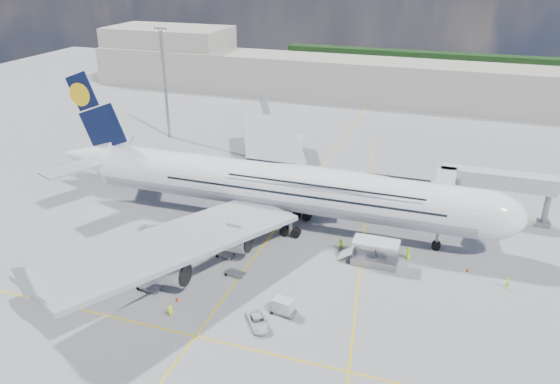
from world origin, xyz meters
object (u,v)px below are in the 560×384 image
(cone_tail, at_px, (144,190))
(baggage_tug, at_px, (155,258))
(catering_truck_outer, at_px, (286,139))
(service_van, at_px, (258,322))
(dolly_nose_far, at_px, (283,306))
(dolly_nose_near, at_px, (235,273))
(cargo_loader, at_px, (374,256))
(cone_nose, at_px, (468,270))
(crew_wing, at_px, (171,275))
(light_mast, at_px, (165,83))
(airliner, at_px, (280,186))
(crew_van, at_px, (408,253))
(cone_wing_right_outer, at_px, (177,299))
(crew_loader, at_px, (341,245))
(cone_wing_right_inner, at_px, (194,244))
(dolly_row_c, at_px, (225,255))
(dolly_back, at_px, (149,228))
(crew_nose, at_px, (507,283))
(jet_bridge, at_px, (477,185))
(catering_truck_inner, at_px, (270,164))
(dolly_row_a, at_px, (150,287))
(cone_wing_left_inner, at_px, (256,181))
(cone_wing_left_outer, at_px, (250,155))
(crew_tug, at_px, (170,311))
(dolly_row_b, at_px, (134,254))

(cone_tail, bearing_deg, baggage_tug, -55.11)
(catering_truck_outer, relative_size, service_van, 1.59)
(dolly_nose_far, bearing_deg, dolly_nose_near, 155.01)
(cargo_loader, xyz_separation_m, cone_nose, (12.89, 2.13, -0.99))
(crew_wing, bearing_deg, light_mast, 60.65)
(airliner, xyz_separation_m, crew_van, (21.05, -4.33, -5.90))
(catering_truck_outer, bearing_deg, cargo_loader, -38.32)
(airliner, relative_size, cone_wing_right_outer, 139.78)
(crew_loader, bearing_deg, cone_wing_right_inner, -144.64)
(dolly_row_c, relative_size, dolly_nose_near, 1.00)
(baggage_tug, distance_m, catering_truck_outer, 54.70)
(dolly_back, distance_m, crew_nose, 53.90)
(dolly_row_c, relative_size, crew_wing, 1.62)
(crew_wing, bearing_deg, crew_van, -30.24)
(dolly_row_c, height_order, cone_wing_right_outer, cone_wing_right_outer)
(catering_truck_outer, xyz_separation_m, cone_nose, (40.91, -42.53, -1.56))
(jet_bridge, relative_size, service_van, 4.22)
(catering_truck_inner, bearing_deg, crew_van, -19.27)
(crew_wing, bearing_deg, crew_loader, -20.75)
(baggage_tug, bearing_deg, dolly_row_a, -64.79)
(dolly_nose_near, bearing_deg, cone_wing_left_inner, 117.50)
(service_van, xyz_separation_m, crew_nose, (28.52, 18.08, 0.28))
(light_mast, bearing_deg, crew_van, -32.68)
(airliner, distance_m, crew_nose, 35.84)
(jet_bridge, relative_size, crew_van, 9.73)
(catering_truck_outer, relative_size, crew_van, 3.67)
(cone_nose, height_order, cone_wing_left_outer, cone_wing_left_outer)
(service_van, bearing_deg, crew_van, 17.43)
(crew_van, relative_size, crew_tug, 1.14)
(crew_loader, height_order, cone_wing_right_inner, crew_loader)
(crew_nose, relative_size, crew_wing, 0.96)
(dolly_nose_far, height_order, dolly_nose_near, dolly_nose_far)
(crew_van, xyz_separation_m, crew_tug, (-25.87, -23.40, -0.12))
(crew_loader, relative_size, cone_wing_right_outer, 3.30)
(catering_truck_inner, bearing_deg, dolly_row_c, -61.76)
(crew_wing, bearing_deg, crew_nose, -42.38)
(crew_wing, bearing_deg, baggage_tug, 84.15)
(catering_truck_inner, bearing_deg, cone_wing_right_outer, -65.74)
(cargo_loader, relative_size, dolly_row_b, 2.96)
(cone_wing_left_inner, bearing_deg, cargo_loader, -40.17)
(baggage_tug, bearing_deg, crew_loader, 26.60)
(catering_truck_outer, relative_size, cone_wing_right_inner, 13.34)
(dolly_row_c, bearing_deg, airliner, 93.06)
(airliner, distance_m, catering_truck_inner, 22.74)
(light_mast, relative_size, crew_loader, 13.65)
(cone_tail, bearing_deg, crew_nose, -11.12)
(dolly_nose_far, relative_size, cone_wing_left_inner, 5.49)
(service_van, relative_size, cone_wing_right_outer, 7.87)
(airliner, height_order, crew_tug, airliner)
(cone_nose, bearing_deg, crew_loader, 179.82)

